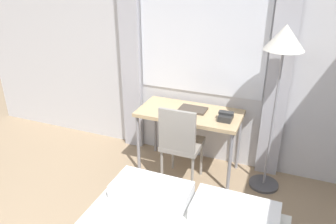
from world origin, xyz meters
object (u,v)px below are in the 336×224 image
object	(u,v)px
book	(193,109)
desk_chair	(180,141)
telephone	(226,116)
desk	(189,117)
standing_lamp	(283,55)

from	to	relation	value
book	desk_chair	bearing A→B (deg)	-93.98
telephone	book	world-z (taller)	telephone
desk	telephone	xyz separation A→B (m)	(0.41, -0.05, 0.10)
desk	standing_lamp	xyz separation A→B (m)	(0.86, 0.01, 0.78)
desk_chair	book	xyz separation A→B (m)	(0.02, 0.33, 0.23)
desk_chair	telephone	xyz separation A→B (m)	(0.41, 0.24, 0.25)
desk	telephone	bearing A→B (deg)	-6.72
desk	book	size ratio (longest dim) A/B	3.78
standing_lamp	book	size ratio (longest dim) A/B	5.83
standing_lamp	desk_chair	bearing A→B (deg)	-160.80
desk	book	world-z (taller)	book
telephone	book	distance (m)	0.39
standing_lamp	telephone	distance (m)	0.81
desk	standing_lamp	bearing A→B (deg)	0.97
desk_chair	telephone	size ratio (longest dim) A/B	5.09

